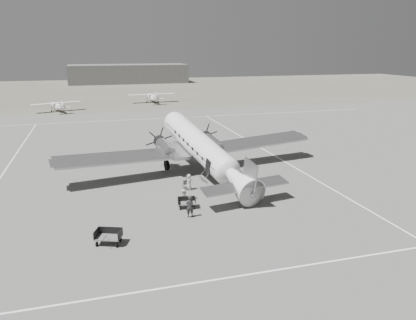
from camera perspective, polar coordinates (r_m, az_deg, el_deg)
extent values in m
plane|color=#61615F|center=(36.46, -1.30, -4.57)|extent=(260.00, 260.00, 0.00)
cube|color=white|center=(24.44, 7.39, -15.43)|extent=(60.00, 0.15, 0.01)
cube|color=white|center=(40.99, 15.16, -2.82)|extent=(0.15, 80.00, 0.01)
cube|color=white|center=(45.88, -27.10, -2.06)|extent=(0.15, 60.00, 0.01)
cube|color=white|center=(74.70, -9.17, 5.69)|extent=(90.00, 0.15, 0.01)
cube|color=#666355|center=(129.03, -12.25, 9.62)|extent=(260.00, 90.00, 0.01)
cube|color=#5E5E5E|center=(154.03, -11.12, 11.71)|extent=(42.00, 14.00, 6.00)
cube|color=#5A5A5A|center=(153.86, -11.18, 12.93)|extent=(42.00, 14.00, 0.60)
imported|color=#2C2C2C|center=(31.05, -2.58, -6.52)|extent=(0.66, 0.46, 1.75)
imported|color=#B7B7B5|center=(34.48, -3.18, -4.09)|extent=(0.76, 0.96, 1.93)
imported|color=#AAABA8|center=(36.94, -2.68, -3.11)|extent=(0.71, 0.84, 1.47)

